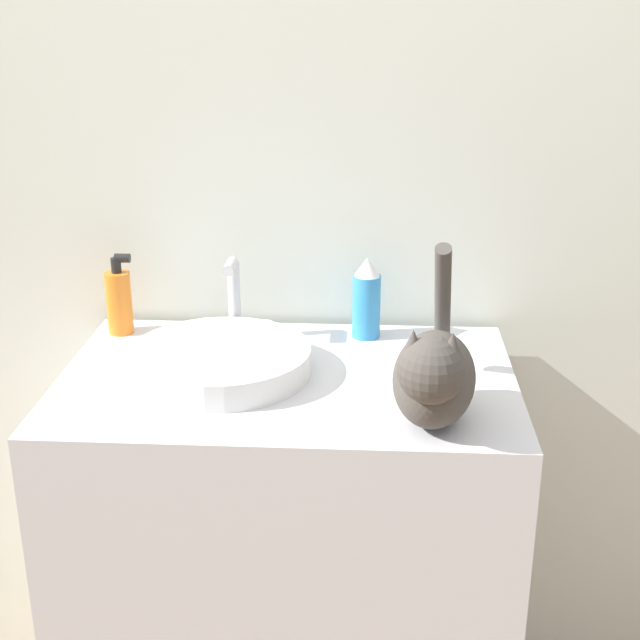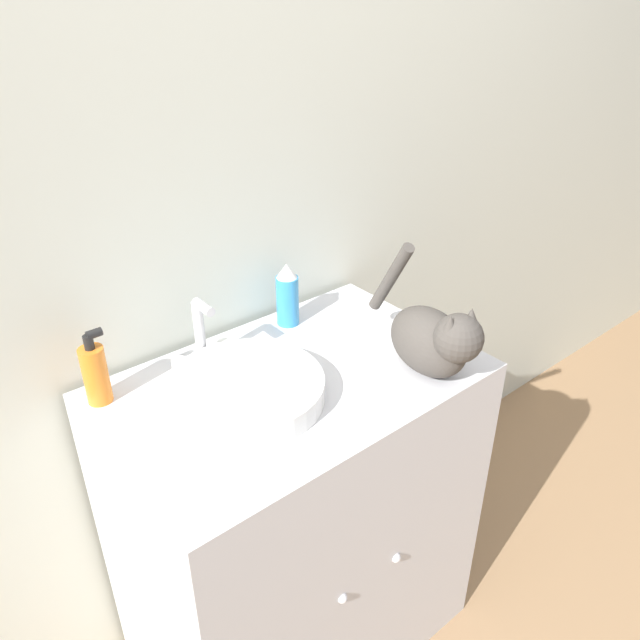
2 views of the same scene
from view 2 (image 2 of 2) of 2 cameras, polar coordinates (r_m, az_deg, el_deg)
name	(u,v)px [view 2 (image 2 of 2)]	position (r m, az deg, el deg)	size (l,w,h in m)	color
wall_back	(204,177)	(1.44, -10.53, 12.69)	(6.00, 0.05, 2.50)	silver
vanity_cabinet	(297,520)	(1.66, -2.12, -17.77)	(0.82, 0.55, 0.87)	silver
sink_basin	(246,390)	(1.30, -6.77, -6.36)	(0.33, 0.33, 0.05)	white
faucet	(201,338)	(1.41, -10.80, -1.67)	(0.15, 0.08, 0.17)	silver
cat	(433,338)	(1.36, 10.34, -1.64)	(0.16, 0.35, 0.27)	#47423D
soap_bottle	(95,373)	(1.35, -19.85, -4.58)	(0.05, 0.05, 0.17)	orange
spray_bottle	(287,295)	(1.54, -3.00, 2.29)	(0.06, 0.06, 0.16)	#338CCC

